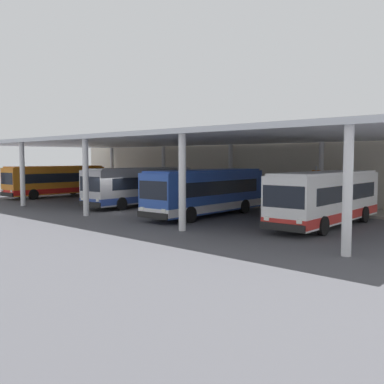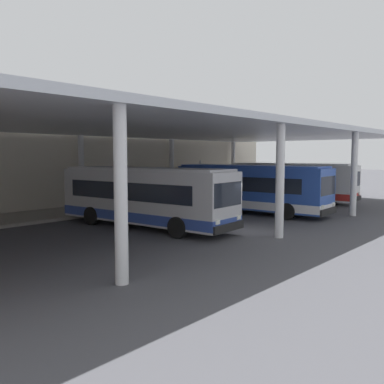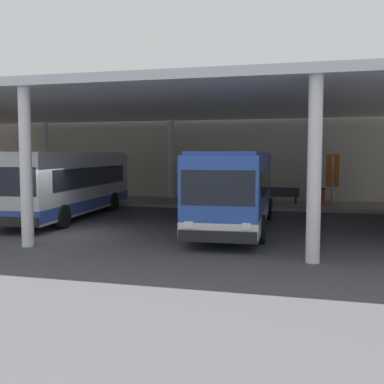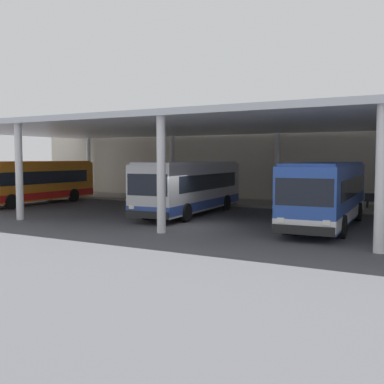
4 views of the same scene
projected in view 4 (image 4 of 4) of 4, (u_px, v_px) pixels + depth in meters
ground_plane at (188, 226)px, 23.25m from camera, size 200.00×200.00×0.00m
platform_kerb at (269, 204)px, 33.48m from camera, size 42.00×4.50×0.18m
station_building_facade at (283, 155)px, 36.05m from camera, size 48.00×1.60×7.23m
canopy_shelter at (234, 126)px, 27.65m from camera, size 40.00×17.00×5.55m
bus_nearest_bay at (34, 182)px, 34.15m from camera, size 2.95×10.60×3.17m
bus_second_bay at (191, 187)px, 27.93m from camera, size 3.32×10.69×3.17m
bus_middle_bay at (327, 193)px, 22.89m from camera, size 3.14×10.66×3.17m
bench_waiting at (379, 201)px, 29.88m from camera, size 1.80×0.45×0.92m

